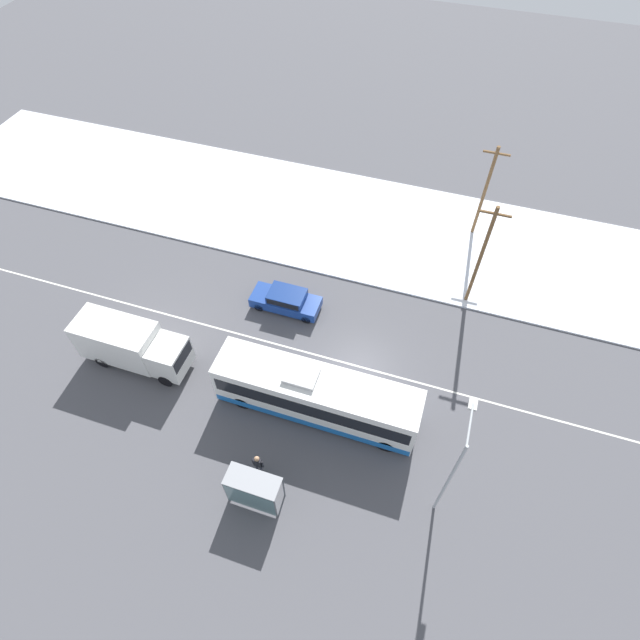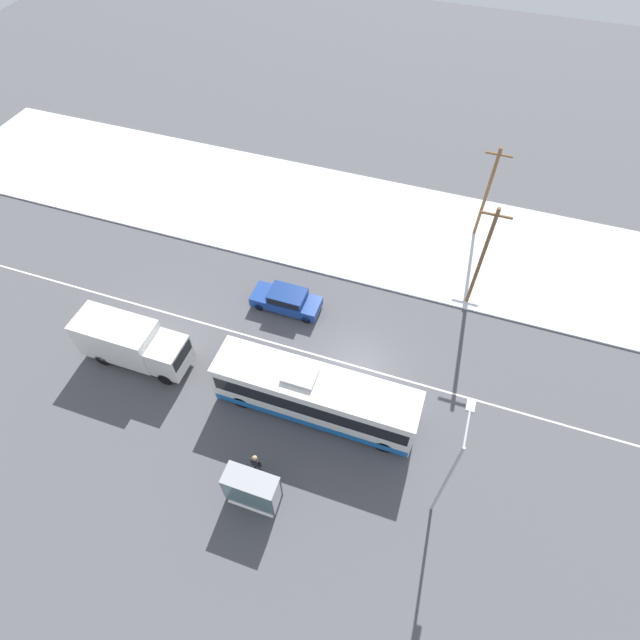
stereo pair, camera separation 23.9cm
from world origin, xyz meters
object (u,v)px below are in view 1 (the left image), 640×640
object	(u,v)px
sedan_car	(286,300)
utility_pole_snowlot	(485,191)
city_bus	(316,395)
utility_pole_roadside	(481,256)
bus_shelter	(252,491)
streetlamp	(454,463)
pedestrian_at_stop	(258,463)
box_truck	(130,344)

from	to	relation	value
sedan_car	utility_pole_snowlot	distance (m)	16.19
city_bus	utility_pole_roadside	bearing A→B (deg)	57.56
bus_shelter	utility_pole_roadside	size ratio (longest dim) A/B	0.34
streetlamp	utility_pole_roadside	world-z (taller)	utility_pole_roadside
utility_pole_roadside	sedan_car	bearing A→B (deg)	-158.83
sedan_car	utility_pole_roadside	xyz separation A→B (m)	(11.45, 4.44, 3.39)
city_bus	utility_pole_roadside	size ratio (longest dim) A/B	1.43
sedan_car	pedestrian_at_stop	xyz separation A→B (m)	(2.62, -11.17, 0.26)
box_truck	pedestrian_at_stop	size ratio (longest dim) A/B	3.88
box_truck	utility_pole_roadside	bearing A→B (deg)	31.12
box_truck	utility_pole_roadside	size ratio (longest dim) A/B	0.84
bus_shelter	utility_pole_roadside	xyz separation A→B (m)	(8.41, 17.25, 2.53)
city_bus	bus_shelter	distance (m)	6.23
utility_pole_snowlot	utility_pole_roadside	bearing A→B (deg)	-86.03
box_truck	bus_shelter	distance (m)	11.94
streetlamp	sedan_car	bearing A→B (deg)	140.70
box_truck	utility_pole_snowlot	bearing A→B (deg)	45.20
sedan_car	utility_pole_roadside	distance (m)	12.74
box_truck	utility_pole_roadside	distance (m)	22.08
city_bus	utility_pole_roadside	xyz separation A→B (m)	(7.09, 11.16, 2.55)
streetlamp	utility_pole_roadside	xyz separation A→B (m)	(-0.39, 14.13, -0.47)
pedestrian_at_stop	utility_pole_snowlot	world-z (taller)	utility_pole_snowlot
pedestrian_at_stop	box_truck	bearing A→B (deg)	156.76
pedestrian_at_stop	sedan_car	bearing A→B (deg)	103.20
box_truck	streetlamp	bearing A→B (deg)	-8.29
pedestrian_at_stop	bus_shelter	bearing A→B (deg)	-75.63
box_truck	bus_shelter	world-z (taller)	box_truck
city_bus	utility_pole_snowlot	world-z (taller)	utility_pole_snowlot
box_truck	bus_shelter	xyz separation A→B (m)	(10.37, -5.91, -0.05)
pedestrian_at_stop	utility_pole_snowlot	bearing A→B (deg)	69.82
city_bus	streetlamp	bearing A→B (deg)	-21.66
sedan_car	streetlamp	size ratio (longest dim) A/B	0.62
sedan_car	bus_shelter	size ratio (longest dim) A/B	1.69
sedan_car	streetlamp	xyz separation A→B (m)	(11.85, -9.70, 3.86)
city_bus	bus_shelter	size ratio (longest dim) A/B	4.19
bus_shelter	pedestrian_at_stop	bearing A→B (deg)	104.37
city_bus	streetlamp	distance (m)	8.60
utility_pole_roadside	pedestrian_at_stop	bearing A→B (deg)	-119.50
box_truck	bus_shelter	bearing A→B (deg)	-29.69
bus_shelter	utility_pole_snowlot	distance (m)	25.68
bus_shelter	streetlamp	size ratio (longest dim) A/B	0.37
streetlamp	bus_shelter	bearing A→B (deg)	-160.49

